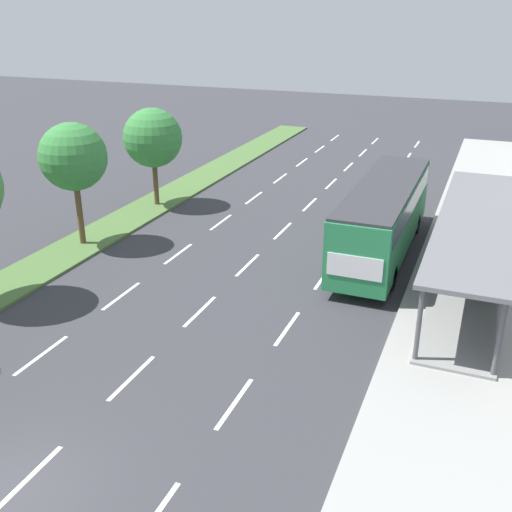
{
  "coord_description": "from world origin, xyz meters",
  "views": [
    {
      "loc": [
        9.45,
        -7.99,
        10.75
      ],
      "look_at": [
        1.02,
        13.08,
        1.2
      ],
      "focal_mm": 42.12,
      "sensor_mm": 36.0,
      "label": 1
    }
  ],
  "objects": [
    {
      "name": "lane_divider_left",
      "position": [
        -3.5,
        19.33,
        0.0
      ],
      "size": [
        0.14,
        49.66,
        0.01
      ],
      "color": "white",
      "rests_on": "ground"
    },
    {
      "name": "median_tree_third",
      "position": [
        -8.29,
        13.91,
        4.3
      ],
      "size": [
        3.11,
        3.11,
        5.76
      ],
      "color": "brown",
      "rests_on": "median_strip"
    },
    {
      "name": "sidewalk_right",
      "position": [
        9.25,
        20.0,
        0.07
      ],
      "size": [
        4.5,
        52.0,
        0.15
      ],
      "primitive_type": "cube",
      "color": "#9E9E99",
      "rests_on": "ground"
    },
    {
      "name": "median_tree_fourth",
      "position": [
        -8.11,
        20.55,
        3.92
      ],
      "size": [
        3.26,
        3.26,
        5.44
      ],
      "color": "brown",
      "rests_on": "median_strip"
    },
    {
      "name": "ground_plane",
      "position": [
        0.0,
        0.0,
        0.0
      ],
      "size": [
        140.0,
        140.0,
        0.0
      ],
      "primitive_type": "plane",
      "color": "#38383D"
    },
    {
      "name": "median_strip",
      "position": [
        -8.3,
        20.0,
        0.06
      ],
      "size": [
        2.6,
        52.0,
        0.12
      ],
      "primitive_type": "cube",
      "color": "#4C7038",
      "rests_on": "ground"
    },
    {
      "name": "bus_shelter",
      "position": [
        9.53,
        15.86,
        1.86
      ],
      "size": [
        2.9,
        14.22,
        2.86
      ],
      "color": "gray",
      "rests_on": "sidewalk_right"
    },
    {
      "name": "lane_divider_center",
      "position": [
        0.0,
        19.33,
        0.0
      ],
      "size": [
        0.14,
        49.66,
        0.01
      ],
      "color": "white",
      "rests_on": "ground"
    },
    {
      "name": "bus",
      "position": [
        5.25,
        18.08,
        2.07
      ],
      "size": [
        2.54,
        11.29,
        3.37
      ],
      "color": "#28844C",
      "rests_on": "ground"
    },
    {
      "name": "lane_divider_right",
      "position": [
        3.5,
        19.33,
        0.0
      ],
      "size": [
        0.14,
        49.66,
        0.01
      ],
      "color": "white",
      "rests_on": "ground"
    }
  ]
}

